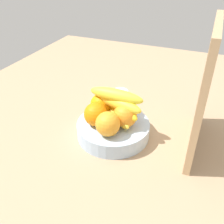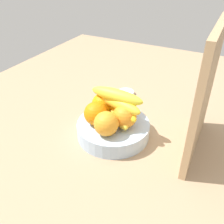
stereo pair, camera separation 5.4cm
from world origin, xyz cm
name	(u,v)px [view 1 (the left image)]	position (x,y,z in cm)	size (l,w,h in cm)	color
ground_plane	(113,139)	(0.00, 0.00, -1.50)	(180.00, 140.00, 3.00)	tan
fruit_bowl	(112,129)	(0.19, -0.35, 2.41)	(22.54, 22.54, 4.82)	#A9C4E2
orange_front_left	(108,124)	(5.75, 0.65, 8.41)	(7.17, 7.17, 7.17)	orange
orange_front_right	(125,115)	(-0.32, 3.73, 8.41)	(7.17, 7.17, 7.17)	orange
orange_center	(124,105)	(-5.46, 1.39, 8.41)	(7.17, 7.17, 7.17)	orange
orange_back_left	(102,104)	(-3.25, -5.34, 8.41)	(7.17, 7.17, 7.17)	orange
orange_back_right	(96,114)	(2.60, -4.62, 8.41)	(7.17, 7.17, 7.17)	orange
banana_bunch	(117,105)	(-2.25, 0.44, 10.12)	(14.79, 17.46, 10.60)	yellow
cutting_board	(203,91)	(-5.60, 23.73, 18.00)	(28.00, 1.80, 36.00)	tan
jar_lid	(120,92)	(-26.13, -7.58, 0.71)	(6.63, 6.63, 1.41)	white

